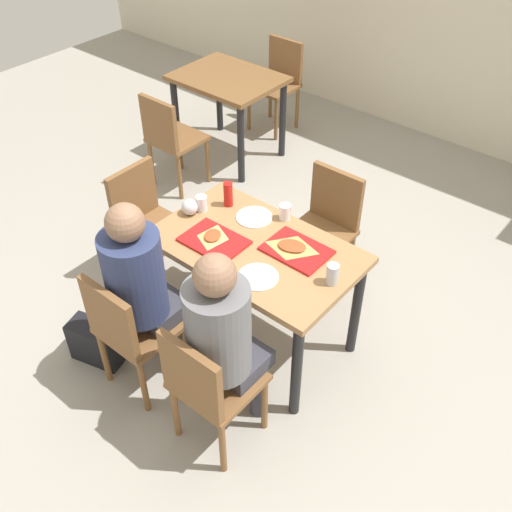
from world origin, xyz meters
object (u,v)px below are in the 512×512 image
object	(u,v)px
tray_red_far	(297,250)
plastic_cup_b	(223,269)
person_in_red	(141,282)
person_in_brown_jacket	(224,335)
chair_near_right	(207,384)
background_chair_near	(169,136)
foil_bundle	(190,207)
background_chair_far	(279,78)
soda_can	(332,274)
plastic_cup_c	(202,203)
background_table	(228,91)
tray_red_near	(214,241)
chair_left_end	(145,218)
paper_plate_near_edge	(258,277)
condiment_bottle	(228,194)
chair_far_side	(327,222)
handbag	(96,342)
plastic_cup_a	(285,212)
chair_near_left	(128,328)
paper_plate_center	(254,217)
pizza_slice_a	(213,236)
main_table	(256,260)
pizza_slice_b	(292,247)

from	to	relation	value
tray_red_far	plastic_cup_b	world-z (taller)	plastic_cup_b
person_in_red	person_in_brown_jacket	distance (m)	0.59
chair_near_right	background_chair_near	size ratio (longest dim) A/B	1.00
foil_bundle	background_chair_far	distance (m)	2.65
plastic_cup_b	soda_can	xyz separation A→B (m)	(0.47, 0.32, 0.01)
plastic_cup_c	background_table	xyz separation A→B (m)	(-1.18, 1.56, -0.18)
tray_red_near	background_table	distance (m)	2.27
chair_left_end	person_in_brown_jacket	distance (m)	1.43
paper_plate_near_edge	condiment_bottle	size ratio (longest dim) A/B	1.38
chair_far_side	person_in_red	bearing A→B (deg)	-102.36
plastic_cup_b	handbag	size ratio (longest dim) A/B	0.31
plastic_cup_a	background_chair_near	bearing A→B (deg)	160.38
chair_far_side	chair_near_left	bearing A→B (deg)	-101.23
person_in_brown_jacket	paper_plate_near_edge	world-z (taller)	person_in_brown_jacket
paper_plate_center	plastic_cup_a	size ratio (longest dim) A/B	2.20
chair_near_left	paper_plate_center	size ratio (longest dim) A/B	3.88
chair_near_left	chair_left_end	distance (m)	1.01
chair_left_end	pizza_slice_a	bearing A→B (deg)	-8.71
chair_left_end	paper_plate_near_edge	bearing A→B (deg)	-9.76
condiment_bottle	paper_plate_near_edge	bearing A→B (deg)	-35.21
paper_plate_near_edge	chair_near_right	bearing A→B (deg)	-77.78
main_table	person_in_brown_jacket	bearing A→B (deg)	-63.93
condiment_bottle	tray_red_near	bearing A→B (deg)	-61.33
background_table	paper_plate_near_edge	bearing A→B (deg)	-44.77
person_in_red	paper_plate_near_edge	world-z (taller)	person_in_red
chair_far_side	tray_red_far	world-z (taller)	chair_far_side
person_in_brown_jacket	paper_plate_center	world-z (taller)	person_in_brown_jacket
chair_near_right	pizza_slice_b	bearing A→B (deg)	97.84
plastic_cup_b	plastic_cup_c	world-z (taller)	same
background_chair_far	soda_can	bearing A→B (deg)	-47.27
background_chair_near	chair_near_left	bearing A→B (deg)	-50.17
chair_far_side	plastic_cup_b	world-z (taller)	plastic_cup_b
condiment_bottle	plastic_cup_b	bearing A→B (deg)	-50.64
chair_far_side	plastic_cup_c	distance (m)	0.89
pizza_slice_a	background_chair_far	xyz separation A→B (m)	(-1.43, 2.47, -0.29)
person_in_red	plastic_cup_b	bearing A→B (deg)	42.49
tray_red_near	condiment_bottle	distance (m)	0.38
person_in_red	background_chair_near	bearing A→B (deg)	132.38
background_chair_far	condiment_bottle	bearing A→B (deg)	-59.48
chair_near_right	tray_red_far	bearing A→B (deg)	95.94
chair_near_left	paper_plate_center	bearing A→B (deg)	82.85
pizza_slice_b	person_in_brown_jacket	bearing A→B (deg)	-80.63
soda_can	foil_bundle	bearing A→B (deg)	-177.95
tray_red_far	foil_bundle	distance (m)	0.72
main_table	person_in_brown_jacket	distance (m)	0.68
chair_far_side	paper_plate_center	size ratio (longest dim) A/B	3.88
background_table	chair_near_left	bearing A→B (deg)	-60.10
paper_plate_center	main_table	bearing A→B (deg)	-48.17
chair_near_right	person_in_brown_jacket	bearing A→B (deg)	90.00
tray_red_far	paper_plate_center	xyz separation A→B (m)	(-0.38, 0.09, -0.00)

